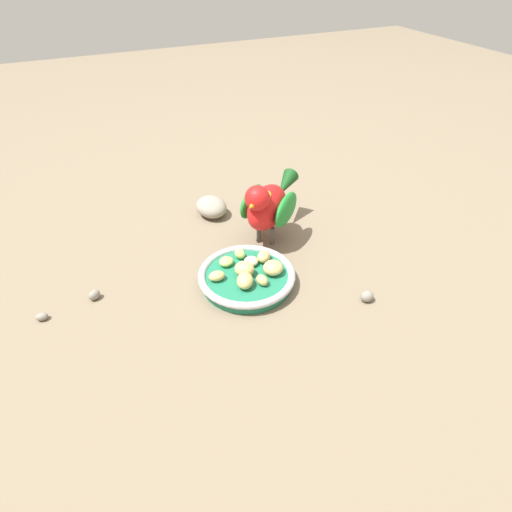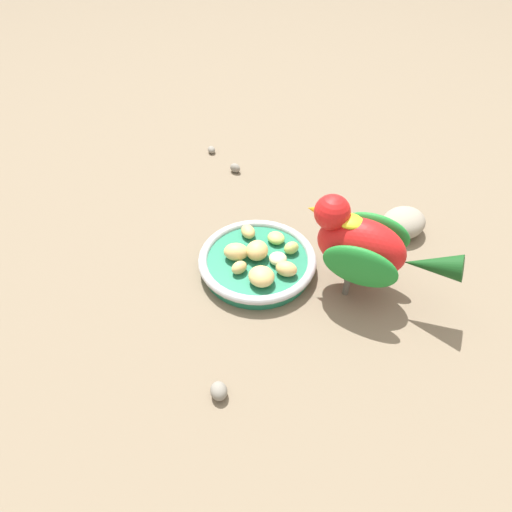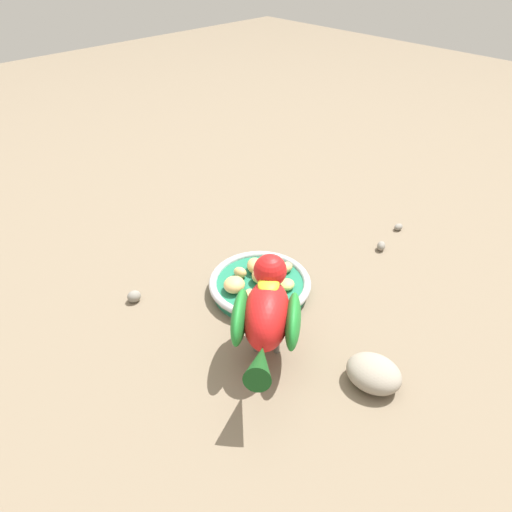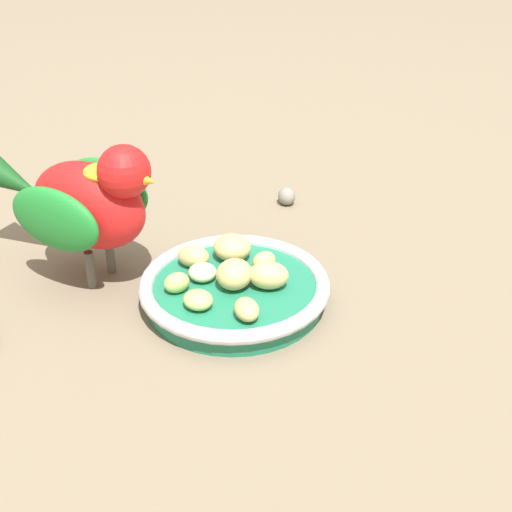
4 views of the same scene
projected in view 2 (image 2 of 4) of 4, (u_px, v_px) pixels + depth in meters
ground_plane at (274, 268)px, 0.71m from camera, size 4.00×4.00×0.00m
feeding_bowl at (257, 262)px, 0.69m from camera, size 0.19×0.19×0.03m
apple_piece_0 at (236, 252)px, 0.68m from camera, size 0.04×0.05×0.03m
apple_piece_1 at (277, 259)px, 0.68m from camera, size 0.04×0.04×0.02m
apple_piece_2 at (248, 231)px, 0.72m from camera, size 0.03×0.02×0.02m
apple_piece_3 at (257, 250)px, 0.68m from camera, size 0.05×0.05×0.03m
apple_piece_4 at (276, 238)px, 0.71m from camera, size 0.04×0.04×0.02m
apple_piece_5 at (261, 276)px, 0.64m from camera, size 0.05×0.05×0.03m
apple_piece_6 at (239, 268)px, 0.66m from camera, size 0.02×0.03×0.02m
apple_piece_7 at (293, 250)px, 0.69m from camera, size 0.02×0.03×0.02m
apple_piece_8 at (285, 269)px, 0.66m from camera, size 0.04×0.04×0.02m
parrot at (364, 245)px, 0.61m from camera, size 0.19×0.17×0.15m
rock_large at (403, 223)px, 0.75m from camera, size 0.08×0.09×0.04m
pebble_0 at (219, 391)px, 0.54m from camera, size 0.03×0.02×0.02m
pebble_1 at (235, 168)px, 0.90m from camera, size 0.03×0.02×0.02m
pebble_2 at (211, 150)px, 0.96m from camera, size 0.02×0.02×0.01m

